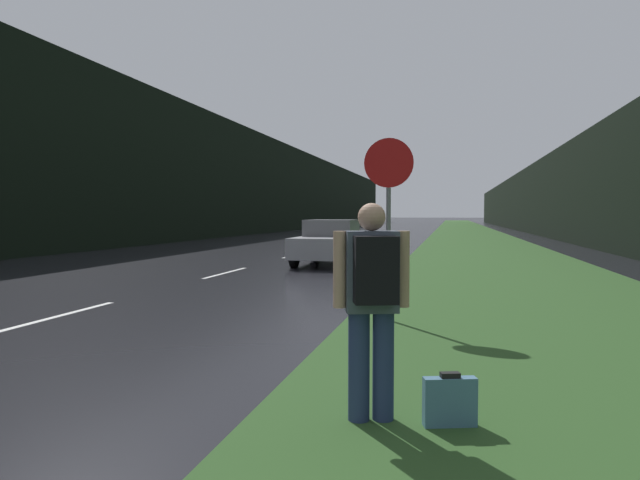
{
  "coord_description": "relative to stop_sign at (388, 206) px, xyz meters",
  "views": [
    {
      "loc": [
        6.11,
        -0.08,
        1.63
      ],
      "look_at": [
        2.33,
        16.29,
        0.87
      ],
      "focal_mm": 32.0,
      "sensor_mm": 36.0,
      "label": 1
    }
  ],
  "objects": [
    {
      "name": "lane_stripe_d",
      "position": [
        -5.18,
        13.2,
        -1.74
      ],
      "size": [
        0.12,
        3.0,
        0.01
      ],
      "primitive_type": "cube",
      "color": "silver",
      "rests_on": "ground_plane"
    },
    {
      "name": "treeline_near_side",
      "position": [
        8.36,
        41.47,
        1.15
      ],
      "size": [
        2.0,
        140.0,
        5.8
      ],
      "primitive_type": "cube",
      "color": "black",
      "rests_on": "ground_plane"
    },
    {
      "name": "hitchhiker_with_backpack",
      "position": [
        0.34,
        -4.27,
        -0.76
      ],
      "size": [
        0.57,
        0.49,
        1.71
      ],
      "rotation": [
        0.0,
        0.0,
        0.3
      ],
      "color": "navy",
      "rests_on": "ground_plane"
    },
    {
      "name": "lane_stripe_c",
      "position": [
        -5.18,
        6.2,
        -1.74
      ],
      "size": [
        0.12,
        3.0,
        0.01
      ],
      "primitive_type": "cube",
      "color": "silver",
      "rests_on": "ground_plane"
    },
    {
      "name": "lane_stripe_b",
      "position": [
        -5.18,
        -0.8,
        -1.74
      ],
      "size": [
        0.12,
        3.0,
        0.01
      ],
      "primitive_type": "cube",
      "color": "silver",
      "rests_on": "ground_plane"
    },
    {
      "name": "suitcase",
      "position": [
        0.93,
        -4.24,
        -1.55
      ],
      "size": [
        0.41,
        0.21,
        0.43
      ],
      "rotation": [
        0.0,
        0.0,
        0.3
      ],
      "color": "teal",
      "rests_on": "ground_plane"
    },
    {
      "name": "treeline_far_side",
      "position": [
        -15.72,
        41.47,
        2.49
      ],
      "size": [
        2.0,
        140.0,
        8.47
      ],
      "primitive_type": "cube",
      "color": "black",
      "rests_on": "ground_plane"
    },
    {
      "name": "car_passing_near",
      "position": [
        -2.91,
        9.62,
        -1.03
      ],
      "size": [
        1.92,
        4.33,
        1.45
      ],
      "rotation": [
        0.0,
        0.0,
        3.14
      ],
      "color": "#9E9EA3",
      "rests_on": "ground_plane"
    },
    {
      "name": "grass_verge",
      "position": [
        2.36,
        31.47,
        -1.74
      ],
      "size": [
        6.0,
        240.0,
        0.02
      ],
      "primitive_type": "cube",
      "color": "#2D5123",
      "rests_on": "ground_plane"
    },
    {
      "name": "stop_sign",
      "position": [
        0.0,
        0.0,
        0.0
      ],
      "size": [
        0.74,
        0.07,
        2.77
      ],
      "color": "slate",
      "rests_on": "ground_plane"
    }
  ]
}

